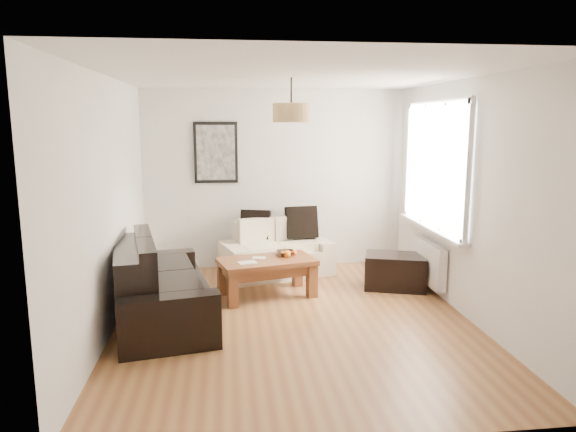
{
  "coord_description": "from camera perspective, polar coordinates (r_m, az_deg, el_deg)",
  "views": [
    {
      "loc": [
        -0.7,
        -5.42,
        2.14
      ],
      "look_at": [
        0.0,
        0.6,
        1.05
      ],
      "focal_mm": 32.88,
      "sensor_mm": 36.0,
      "label": 1
    }
  ],
  "objects": [
    {
      "name": "orange_a",
      "position": [
        6.58,
        -0.07,
        -4.12
      ],
      "size": [
        0.12,
        0.12,
        0.09
      ],
      "primitive_type": "sphere",
      "rotation": [
        0.0,
        0.0,
        -0.26
      ],
      "color": "orange",
      "rests_on": "fruit_bowl"
    },
    {
      "name": "coffee_table",
      "position": [
        6.57,
        -2.3,
        -6.66
      ],
      "size": [
        1.27,
        0.89,
        0.47
      ],
      "primitive_type": null,
      "rotation": [
        0.0,
        0.0,
        0.25
      ],
      "color": "brown",
      "rests_on": "floor"
    },
    {
      "name": "orange_c",
      "position": [
        6.62,
        -0.54,
        -4.04
      ],
      "size": [
        0.07,
        0.07,
        0.06
      ],
      "primitive_type": "sphere",
      "rotation": [
        0.0,
        0.0,
        -0.12
      ],
      "color": "orange",
      "rests_on": "fruit_bowl"
    },
    {
      "name": "ottoman",
      "position": [
        7.01,
        11.55,
        -5.89
      ],
      "size": [
        0.89,
        0.71,
        0.44
      ],
      "primitive_type": "cube",
      "rotation": [
        0.0,
        0.0,
        -0.31
      ],
      "color": "black",
      "rests_on": "floor"
    },
    {
      "name": "radiator",
      "position": [
        6.94,
        14.97,
        -4.85
      ],
      "size": [
        0.1,
        0.9,
        0.52
      ],
      "primitive_type": "cube",
      "color": "white",
      "rests_on": "wall_right"
    },
    {
      "name": "wall_back",
      "position": [
        7.74,
        -1.42,
        3.97
      ],
      "size": [
        3.8,
        0.04,
        2.6
      ],
      "primitive_type": null,
      "color": "silver",
      "rests_on": "floor"
    },
    {
      "name": "pendant_shade",
      "position": [
        5.76,
        0.35,
        11.1
      ],
      "size": [
        0.4,
        0.4,
        0.2
      ],
      "primitive_type": "cylinder",
      "color": "tan",
      "rests_on": "ceiling"
    },
    {
      "name": "poster",
      "position": [
        7.65,
        -7.81,
        6.81
      ],
      "size": [
        0.62,
        0.04,
        0.87
      ],
      "primitive_type": null,
      "color": "black",
      "rests_on": "wall_back"
    },
    {
      "name": "orange_b",
      "position": [
        6.65,
        0.66,
        -3.98
      ],
      "size": [
        0.08,
        0.08,
        0.07
      ],
      "primitive_type": "sphere",
      "rotation": [
        0.0,
        0.0,
        -0.24
      ],
      "color": "#FF5C15",
      "rests_on": "fruit_bowl"
    },
    {
      "name": "cushion_right",
      "position": [
        7.59,
        1.47,
        -0.68
      ],
      "size": [
        0.47,
        0.19,
        0.46
      ],
      "primitive_type": "cube",
      "rotation": [
        0.0,
        0.0,
        0.11
      ],
      "color": "black",
      "rests_on": "loveseat_cream"
    },
    {
      "name": "wall_right",
      "position": [
        6.07,
        18.82,
        1.7
      ],
      "size": [
        0.04,
        4.5,
        2.6
      ],
      "primitive_type": null,
      "color": "silver",
      "rests_on": "floor"
    },
    {
      "name": "wall_left",
      "position": [
        5.61,
        -18.91,
        1.04
      ],
      "size": [
        0.04,
        4.5,
        2.6
      ],
      "primitive_type": null,
      "color": "silver",
      "rests_on": "floor"
    },
    {
      "name": "fruit_bowl",
      "position": [
        6.66,
        -0.24,
        -4.05
      ],
      "size": [
        0.26,
        0.26,
        0.06
      ],
      "primitive_type": "imported",
      "rotation": [
        0.0,
        0.0,
        0.09
      ],
      "color": "black",
      "rests_on": "coffee_table"
    },
    {
      "name": "floor",
      "position": [
        5.87,
        0.69,
        -11.2
      ],
      "size": [
        4.5,
        4.5,
        0.0
      ],
      "primitive_type": "plane",
      "color": "brown",
      "rests_on": "ground"
    },
    {
      "name": "loveseat_cream",
      "position": [
        7.44,
        -1.21,
        -3.57
      ],
      "size": [
        1.65,
        1.19,
        0.74
      ],
      "primitive_type": null,
      "rotation": [
        0.0,
        0.0,
        0.28
      ],
      "color": "beige",
      "rests_on": "floor"
    },
    {
      "name": "window_bay",
      "position": [
        6.75,
        15.76,
        5.23
      ],
      "size": [
        0.14,
        1.9,
        1.6
      ],
      "primitive_type": null,
      "color": "white",
      "rests_on": "wall_right"
    },
    {
      "name": "cushion_left",
      "position": [
        7.53,
        -3.56,
        -0.94
      ],
      "size": [
        0.43,
        0.24,
        0.42
      ],
      "primitive_type": "cube",
      "rotation": [
        0.0,
        0.0,
        -0.28
      ],
      "color": "black",
      "rests_on": "loveseat_cream"
    },
    {
      "name": "sofa_leather",
      "position": [
        5.91,
        -13.54,
        -7.0
      ],
      "size": [
        1.31,
        2.1,
        0.84
      ],
      "primitive_type": null,
      "rotation": [
        0.0,
        0.0,
        1.77
      ],
      "color": "black",
      "rests_on": "floor"
    },
    {
      "name": "ceiling",
      "position": [
        5.48,
        0.75,
        15.01
      ],
      "size": [
        3.8,
        4.5,
        0.0
      ],
      "primitive_type": null,
      "color": "white",
      "rests_on": "floor"
    },
    {
      "name": "papers",
      "position": [
        6.35,
        -4.41,
        -5.02
      ],
      "size": [
        0.24,
        0.2,
        0.01
      ],
      "primitive_type": "cube",
      "rotation": [
        0.0,
        0.0,
        0.27
      ],
      "color": "silver",
      "rests_on": "coffee_table"
    },
    {
      "name": "wall_front",
      "position": [
        3.35,
        5.67,
        -4.37
      ],
      "size": [
        3.8,
        0.04,
        2.6
      ],
      "primitive_type": null,
      "color": "silver",
      "rests_on": "floor"
    }
  ]
}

